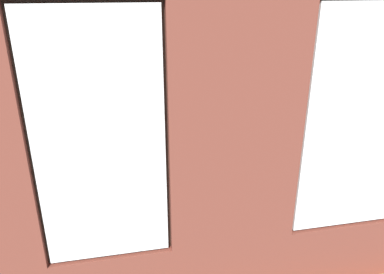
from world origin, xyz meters
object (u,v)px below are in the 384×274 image
potted_plant_beside_window_right (7,227)px  potted_plant_corner_near_left (275,96)px  table_plant_small (202,155)px  remote_gray (183,156)px  coffee_table (194,161)px  potted_plant_foreground_right (52,113)px  couch_by_window (219,229)px  potted_plant_mid_room_small (218,130)px  cup_ceramic (194,155)px  potted_plant_between_couches (336,176)px  remote_silver (172,164)px  remote_black (212,152)px  papasan_chair (163,119)px  media_console (19,181)px  tv_flatscreen (11,142)px  couch_left (319,160)px  potted_plant_by_left_couch (261,127)px

potted_plant_beside_window_right → potted_plant_corner_near_left: bearing=-140.0°
table_plant_small → remote_gray: bearing=-44.7°
coffee_table → potted_plant_foreground_right: potted_plant_foreground_right is taller
couch_by_window → remote_gray: couch_by_window is taller
table_plant_small → potted_plant_mid_room_small: table_plant_small is taller
cup_ceramic → potted_plant_between_couches: (-1.38, 1.68, 0.37)m
potted_plant_mid_room_small → potted_plant_corner_near_left: bearing=-154.5°
potted_plant_between_couches → remote_silver: bearing=-41.4°
remote_black → papasan_chair: 1.83m
cup_ceramic → media_console: 2.66m
tv_flatscreen → potted_plant_foreground_right: bearing=-100.0°
tv_flatscreen → potted_plant_beside_window_right: size_ratio=0.66×
tv_flatscreen → potted_plant_mid_room_small: 3.60m
table_plant_small → potted_plant_mid_room_small: (-0.64, -1.36, -0.15)m
remote_gray → potted_plant_corner_near_left: 2.96m
potted_plant_mid_room_small → remote_silver: bearing=50.8°
remote_black → tv_flatscreen: 3.02m
tv_flatscreen → potted_plant_foreground_right: size_ratio=0.70×
potted_plant_between_couches → remote_black: bearing=-60.4°
cup_ceramic → potted_plant_foreground_right: (2.34, -1.86, 0.25)m
potted_plant_corner_near_left → coffee_table: bearing=41.3°
papasan_chair → potted_plant_beside_window_right: potted_plant_beside_window_right is taller
couch_by_window → potted_plant_beside_window_right: bearing=2.8°
papasan_chair → media_console: bearing=36.5°
couch_left → tv_flatscreen: tv_flatscreen is taller
papasan_chair → remote_gray: bearing=92.8°
remote_gray → media_console: bearing=34.3°
potted_plant_beside_window_right → remote_black: bearing=-142.8°
remote_silver → potted_plant_corner_near_left: size_ratio=0.13×
potted_plant_corner_near_left → potted_plant_beside_window_right: bearing=40.0°
remote_black → potted_plant_corner_near_left: 2.56m
remote_black → cup_ceramic: bearing=11.4°
remote_black → media_console: 2.99m
tv_flatscreen → potted_plant_corner_near_left: potted_plant_corner_near_left is taller
couch_left → potted_plant_beside_window_right: 4.59m
cup_ceramic → remote_gray: cup_ceramic is taller
media_console → tv_flatscreen: tv_flatscreen is taller
potted_plant_beside_window_right → cup_ceramic: bearing=-141.2°
cup_ceramic → potted_plant_beside_window_right: (2.28, 1.83, 0.28)m
papasan_chair → potted_plant_corner_near_left: 2.43m
table_plant_small → potted_plant_corner_near_left: 2.92m
tv_flatscreen → papasan_chair: size_ratio=0.88×
couch_by_window → remote_black: (-0.41, -1.88, 0.11)m
couch_by_window → media_console: bearing=-35.4°
cup_ceramic → table_plant_small: table_plant_small is taller
table_plant_small → potted_plant_between_couches: size_ratio=0.15×
table_plant_small → potted_plant_by_left_couch: (-1.53, -1.35, -0.15)m
media_console → potted_plant_corner_near_left: potted_plant_corner_near_left is taller
coffee_table → potted_plant_beside_window_right: 2.95m
coffee_table → cup_ceramic: 0.10m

